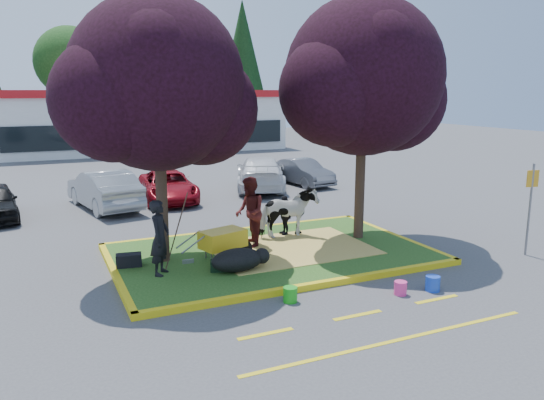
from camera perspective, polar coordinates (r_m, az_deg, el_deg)
name	(u,v)px	position (r m, az deg, el deg)	size (l,w,h in m)	color
ground	(271,256)	(14.36, -0.09, -6.07)	(90.00, 90.00, 0.00)	#424244
median_island	(271,254)	(14.33, -0.09, -5.78)	(8.00, 5.00, 0.15)	#1F4916
curb_near	(318,285)	(12.16, 4.96, -9.10)	(8.30, 0.16, 0.15)	yellow
curb_far	(237,231)	(16.63, -3.75, -3.33)	(8.30, 0.16, 0.15)	yellow
curb_left	(115,275)	(13.28, -16.52, -7.73)	(0.16, 5.30, 0.15)	yellow
curb_right	(395,237)	(16.37, 13.08, -3.86)	(0.16, 5.30, 0.15)	yellow
straw_bedding	(291,248)	(14.56, 2.07, -5.19)	(4.20, 3.00, 0.01)	#D1BF56
tree_purple_left	(158,91)	(13.15, -12.14, 11.35)	(5.06, 4.20, 6.51)	black
tree_purple_right	(364,84)	(15.25, 9.91, 12.21)	(5.30, 4.40, 6.82)	black
fire_lane_stripe_a	(266,334)	(10.03, -0.69, -14.20)	(1.10, 0.12, 0.01)	yellow
fire_lane_stripe_b	(358,315)	(10.91, 9.20, -12.14)	(1.10, 0.12, 0.01)	yellow
fire_lane_stripe_c	(437,299)	(12.06, 17.29, -10.16)	(1.10, 0.12, 0.01)	yellow
fire_lane_long	(395,341)	(10.03, 13.09, -14.53)	(6.00, 0.10, 0.01)	yellow
retail_building	(142,119)	(41.21, -13.79, 8.43)	(20.40, 8.40, 4.40)	silver
treeline	(109,52)	(50.65, -17.09, 15.02)	(46.58, 7.80, 14.63)	black
cow	(288,213)	(15.43, 1.69, -1.42)	(0.78, 1.72, 1.46)	white
calf	(237,260)	(12.71, -3.76, -6.46)	(1.28, 0.73, 0.55)	black
handler	(160,238)	(12.58, -11.97, -3.98)	(0.65, 0.42, 1.78)	black
visitor_a	(250,212)	(14.52, -2.42, -1.30)	(0.94, 0.73, 1.93)	#441413
visitor_b	(285,215)	(15.77, 1.36, -1.65)	(0.69, 0.29, 1.18)	black
wheelbarrow	(223,239)	(13.57, -5.25, -4.22)	(2.00, 0.95, 0.76)	black
gear_bag_dark	(129,260)	(13.53, -15.15, -6.26)	(0.61, 0.33, 0.31)	black
gear_bag_green	(220,266)	(12.82, -5.58, -7.05)	(0.47, 0.29, 0.25)	black
sign_post	(531,199)	(15.67, 26.06, 0.07)	(0.35, 0.10, 2.50)	slate
bucket_green	(290,295)	(11.36, 1.98, -10.13)	(0.30, 0.30, 0.32)	#1AA118
bucket_pink	(400,288)	(12.06, 13.65, -9.19)	(0.28, 0.28, 0.30)	#ED3484
bucket_blue	(433,283)	(12.46, 16.90, -8.58)	(0.32, 0.32, 0.34)	blue
car_silver	(104,189)	(20.89, -17.62, 1.12)	(1.57, 4.49, 1.48)	gray
car_red	(168,186)	(21.74, -11.13, 1.47)	(1.98, 4.30, 1.19)	maroon
car_white	(260,173)	(23.82, -1.25, 2.92)	(2.07, 5.09, 1.48)	silver
car_grey	(303,172)	(25.06, 3.32, 3.03)	(1.28, 3.66, 1.21)	#56585E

